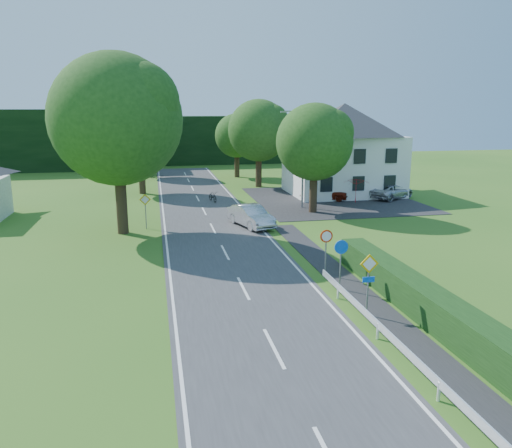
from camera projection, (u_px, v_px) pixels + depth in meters
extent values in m
cube|color=#37383A|center=(220.00, 244.00, 30.62)|extent=(7.00, 80.00, 0.04)
cube|color=black|center=(473.00, 396.00, 14.40)|extent=(1.50, 44.00, 0.04)
cube|color=black|center=(333.00, 200.00, 45.36)|extent=(14.00, 16.00, 0.04)
cube|color=white|center=(167.00, 246.00, 29.98)|extent=(0.12, 80.00, 0.01)
cube|color=white|center=(272.00, 240.00, 31.24)|extent=(0.12, 80.00, 0.01)
cube|color=black|center=(233.00, 140.00, 75.29)|extent=(30.00, 5.00, 7.00)
cube|color=white|center=(342.00, 165.00, 47.98)|extent=(10.00, 8.00, 5.60)
pyramid|color=#292A2F|center=(344.00, 119.00, 47.01)|extent=(10.60, 8.40, 3.00)
cylinder|color=gray|center=(303.00, 160.00, 40.86)|extent=(0.16, 0.16, 8.00)
cylinder|color=gray|center=(294.00, 111.00, 39.82)|extent=(1.70, 0.10, 0.10)
cube|color=gray|center=(283.00, 112.00, 39.65)|extent=(0.50, 0.18, 0.12)
cylinder|color=gray|center=(368.00, 288.00, 19.73)|extent=(0.07, 0.07, 2.40)
cube|color=#F0B50C|center=(369.00, 264.00, 19.48)|extent=(0.78, 0.04, 0.78)
cube|color=white|center=(369.00, 264.00, 19.48)|extent=(0.57, 0.05, 0.57)
cube|color=blue|center=(368.00, 280.00, 19.63)|extent=(0.50, 0.04, 0.22)
cylinder|color=gray|center=(340.00, 267.00, 22.62)|extent=(0.07, 0.07, 2.20)
cylinder|color=blue|center=(341.00, 247.00, 22.38)|extent=(0.64, 0.04, 0.64)
cylinder|color=gray|center=(326.00, 255.00, 24.53)|extent=(0.07, 0.07, 2.20)
cylinder|color=red|center=(326.00, 236.00, 24.28)|extent=(0.64, 0.04, 0.64)
cylinder|color=white|center=(327.00, 236.00, 24.27)|extent=(0.48, 0.04, 0.48)
cylinder|color=gray|center=(146.00, 213.00, 34.27)|extent=(0.07, 0.07, 2.20)
cube|color=#F0B50C|center=(145.00, 200.00, 34.02)|extent=(0.78, 0.04, 0.78)
cube|color=white|center=(145.00, 200.00, 34.02)|extent=(0.57, 0.05, 0.57)
imported|color=#B8B8BD|center=(251.00, 216.00, 34.84)|extent=(2.89, 4.84, 1.51)
imported|color=black|center=(213.00, 196.00, 44.29)|extent=(1.01, 1.84, 0.92)
imported|color=maroon|center=(324.00, 192.00, 45.03)|extent=(4.60, 3.25, 1.46)
imported|color=#AAACAF|center=(322.00, 192.00, 45.41)|extent=(4.15, 1.68, 1.34)
imported|color=silver|center=(391.00, 191.00, 45.72)|extent=(5.18, 4.20, 1.31)
imported|color=#B10E19|center=(356.00, 190.00, 43.61)|extent=(2.84, 2.87, 2.14)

